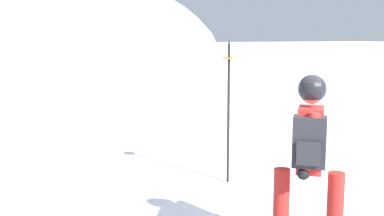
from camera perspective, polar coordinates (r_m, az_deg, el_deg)
snowboarder_main at (r=4.49m, az=13.60°, el=-6.36°), size 1.44×1.32×1.71m
piste_marker_near at (r=6.74m, az=4.32°, el=0.71°), size 0.20×0.20×2.01m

